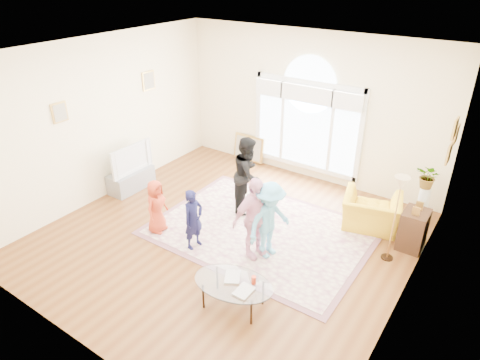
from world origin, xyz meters
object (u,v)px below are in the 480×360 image
Objects in this scene: tv_console at (131,180)px; armchair at (371,212)px; coffee_table at (233,284)px; area_rug at (261,231)px; television at (129,158)px.

tv_console is 1.00× the size of armchair.
armchair reaches higher than coffee_table.
area_rug is 3.18m from tv_console.
tv_console is 0.52m from television.
coffee_table reaches higher than area_rug.
television is at bearing 147.46° from coffee_table.
television is 4.96m from armchair.
television reaches higher than armchair.
armchair is at bearing 64.08° from coffee_table.
television reaches higher than area_rug.
armchair is (0.91, 3.07, -0.08)m from coffee_table.
area_rug is 3.60× the size of tv_console.
coffee_table is at bearing -23.12° from television.
tv_console is at bearing 180.00° from television.
tv_console is at bearing -176.54° from area_rug.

